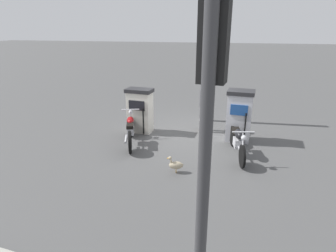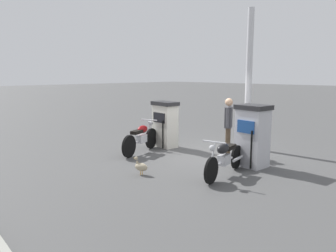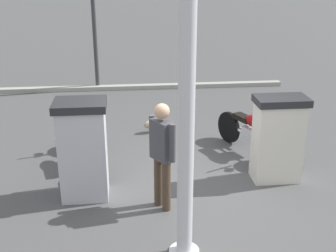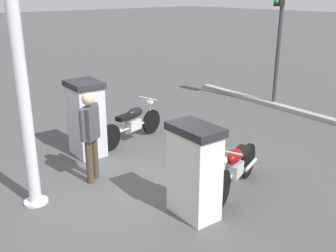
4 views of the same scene
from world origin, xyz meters
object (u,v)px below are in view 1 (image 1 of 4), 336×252
object	(u,v)px
motorcycle_near_pump	(131,129)
roadside_traffic_light	(208,133)
fuel_pump_near	(140,110)
fuel_pump_far	(239,116)
wandering_duck	(176,165)
attendant_person	(204,104)
canopy_support_pole	(207,65)
motorcycle_far_pump	(238,140)

from	to	relation	value
motorcycle_near_pump	roadside_traffic_light	world-z (taller)	roadside_traffic_light
fuel_pump_near	fuel_pump_far	bearing A→B (deg)	90.00
wandering_duck	roadside_traffic_light	size ratio (longest dim) A/B	0.12
attendant_person	canopy_support_pole	world-z (taller)	canopy_support_pole
fuel_pump_near	motorcycle_near_pump	distance (m)	1.13
motorcycle_far_pump	roadside_traffic_light	bearing A→B (deg)	-4.11
roadside_traffic_light	canopy_support_pole	size ratio (longest dim) A/B	0.83
attendant_person	fuel_pump_near	bearing A→B (deg)	-74.49
fuel_pump_near	wandering_duck	xyz separation A→B (m)	(2.55, 1.81, -0.56)
motorcycle_near_pump	roadside_traffic_light	xyz separation A→B (m)	(5.17, 2.84, 2.05)
fuel_pump_far	wandering_duck	world-z (taller)	fuel_pump_far
wandering_duck	roadside_traffic_light	world-z (taller)	roadside_traffic_light
motorcycle_near_pump	motorcycle_far_pump	bearing A→B (deg)	87.89
fuel_pump_far	canopy_support_pole	distance (m)	2.52
attendant_person	canopy_support_pole	xyz separation A→B (m)	(-1.17, -0.09, 1.15)
fuel_pump_far	motorcycle_near_pump	xyz separation A→B (m)	(1.09, -3.20, -0.36)
motorcycle_far_pump	wandering_duck	size ratio (longest dim) A/B	4.63
motorcycle_far_pump	attendant_person	size ratio (longest dim) A/B	1.19
fuel_pump_near	fuel_pump_far	xyz separation A→B (m)	(-0.00, 3.26, 0.06)
wandering_duck	canopy_support_pole	world-z (taller)	canopy_support_pole
fuel_pump_far	motorcycle_near_pump	size ratio (longest dim) A/B	0.85
fuel_pump_far	attendant_person	distance (m)	1.31
fuel_pump_near	wandering_duck	bearing A→B (deg)	35.31
fuel_pump_near	roadside_traffic_light	world-z (taller)	roadside_traffic_light
fuel_pump_near	motorcycle_near_pump	xyz separation A→B (m)	(1.09, 0.06, -0.30)
attendant_person	roadside_traffic_light	bearing A→B (deg)	6.70
fuel_pump_near	fuel_pump_far	world-z (taller)	fuel_pump_far
motorcycle_far_pump	roadside_traffic_light	size ratio (longest dim) A/B	0.55
motorcycle_far_pump	attendant_person	distance (m)	2.19
roadside_traffic_light	canopy_support_pole	xyz separation A→B (m)	(-8.01, -0.90, -0.39)
wandering_duck	canopy_support_pole	xyz separation A→B (m)	(-4.31, 0.19, 1.92)
fuel_pump_far	wandering_duck	xyz separation A→B (m)	(2.56, -1.45, -0.61)
fuel_pump_near	canopy_support_pole	bearing A→B (deg)	131.17
wandering_duck	canopy_support_pole	distance (m)	4.72
motorcycle_far_pump	roadside_traffic_light	distance (m)	5.47
fuel_pump_near	attendant_person	distance (m)	2.19
attendant_person	wandering_duck	size ratio (longest dim) A/B	3.90
motorcycle_far_pump	wandering_duck	distance (m)	2.00
fuel_pump_far	roadside_traffic_light	size ratio (longest dim) A/B	0.44
motorcycle_near_pump	fuel_pump_far	bearing A→B (deg)	108.74
wandering_duck	motorcycle_far_pump	bearing A→B (deg)	132.89
canopy_support_pole	roadside_traffic_light	bearing A→B (deg)	6.40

